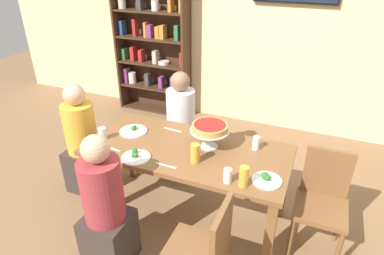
% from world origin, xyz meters
% --- Properties ---
extents(ground_plane, '(12.00, 12.00, 0.00)m').
position_xyz_m(ground_plane, '(0.00, 0.00, 0.00)').
color(ground_plane, '#846042').
extents(rear_partition, '(8.00, 0.12, 2.80)m').
position_xyz_m(rear_partition, '(0.00, 2.20, 1.40)').
color(rear_partition, beige).
rests_on(rear_partition, ground_plane).
extents(dining_table, '(1.71, 0.81, 0.74)m').
position_xyz_m(dining_table, '(0.00, 0.00, 0.65)').
color(dining_table, brown).
rests_on(dining_table, ground_plane).
extents(bookshelf, '(1.10, 0.30, 2.21)m').
position_xyz_m(bookshelf, '(-1.40, 2.01, 1.14)').
color(bookshelf, '#422819').
rests_on(bookshelf, ground_plane).
extents(diner_near_left, '(0.34, 0.34, 1.15)m').
position_xyz_m(diner_near_left, '(-0.37, -0.70, 0.49)').
color(diner_near_left, '#382D28').
rests_on(diner_near_left, ground_plane).
extents(diner_far_left, '(0.34, 0.34, 1.15)m').
position_xyz_m(diner_far_left, '(-0.37, 0.69, 0.49)').
color(diner_far_left, '#382D28').
rests_on(diner_far_left, ground_plane).
extents(diner_head_west, '(0.34, 0.34, 1.15)m').
position_xyz_m(diner_head_west, '(-1.13, 0.00, 0.49)').
color(diner_head_west, '#382D28').
rests_on(diner_head_west, ground_plane).
extents(chair_near_right, '(0.40, 0.40, 0.87)m').
position_xyz_m(chair_near_right, '(0.43, -0.74, 0.49)').
color(chair_near_right, brown).
rests_on(chair_near_right, ground_plane).
extents(chair_head_east, '(0.40, 0.40, 0.87)m').
position_xyz_m(chair_head_east, '(1.12, 0.10, 0.49)').
color(chair_head_east, brown).
rests_on(chair_head_east, ground_plane).
extents(deep_dish_pizza_stand, '(0.33, 0.33, 0.22)m').
position_xyz_m(deep_dish_pizza_stand, '(0.16, 0.09, 0.92)').
color(deep_dish_pizza_stand, silver).
rests_on(deep_dish_pizza_stand, dining_table).
extents(salad_plate_near_diner, '(0.22, 0.22, 0.07)m').
position_xyz_m(salad_plate_near_diner, '(0.70, -0.20, 0.76)').
color(salad_plate_near_diner, white).
rests_on(salad_plate_near_diner, dining_table).
extents(salad_plate_far_diner, '(0.25, 0.25, 0.06)m').
position_xyz_m(salad_plate_far_diner, '(-0.57, 0.08, 0.75)').
color(salad_plate_far_diner, white).
rests_on(salad_plate_far_diner, dining_table).
extents(salad_plate_spare, '(0.23, 0.23, 0.06)m').
position_xyz_m(salad_plate_spare, '(-0.33, -0.29, 0.75)').
color(salad_plate_spare, white).
rests_on(salad_plate_spare, dining_table).
extents(beer_glass_amber_tall, '(0.07, 0.07, 0.16)m').
position_xyz_m(beer_glass_amber_tall, '(0.56, -0.31, 0.82)').
color(beer_glass_amber_tall, gold).
rests_on(beer_glass_amber_tall, dining_table).
extents(beer_glass_amber_short, '(0.07, 0.07, 0.16)m').
position_xyz_m(beer_glass_amber_short, '(0.13, -0.16, 0.82)').
color(beer_glass_amber_short, gold).
rests_on(beer_glass_amber_short, dining_table).
extents(water_glass_clear_near, '(0.06, 0.06, 0.11)m').
position_xyz_m(water_glass_clear_near, '(0.45, -0.31, 0.80)').
color(water_glass_clear_near, white).
rests_on(water_glass_clear_near, dining_table).
extents(water_glass_clear_far, '(0.06, 0.06, 0.11)m').
position_xyz_m(water_glass_clear_far, '(0.53, 0.21, 0.80)').
color(water_glass_clear_far, white).
rests_on(water_glass_clear_far, dining_table).
extents(water_glass_clear_spare, '(0.07, 0.07, 0.11)m').
position_xyz_m(water_glass_clear_spare, '(-0.75, -0.14, 0.80)').
color(water_glass_clear_spare, white).
rests_on(water_glass_clear_spare, dining_table).
extents(cutlery_fork_near, '(0.18, 0.03, 0.00)m').
position_xyz_m(cutlery_fork_near, '(-0.25, 0.25, 0.74)').
color(cutlery_fork_near, silver).
rests_on(cutlery_fork_near, dining_table).
extents(cutlery_knife_near, '(0.18, 0.04, 0.00)m').
position_xyz_m(cutlery_knife_near, '(-0.59, -0.25, 0.74)').
color(cutlery_knife_near, silver).
rests_on(cutlery_knife_near, dining_table).
extents(cutlery_fork_far, '(0.18, 0.02, 0.00)m').
position_xyz_m(cutlery_fork_far, '(-0.05, -0.30, 0.74)').
color(cutlery_fork_far, silver).
rests_on(cutlery_fork_far, dining_table).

